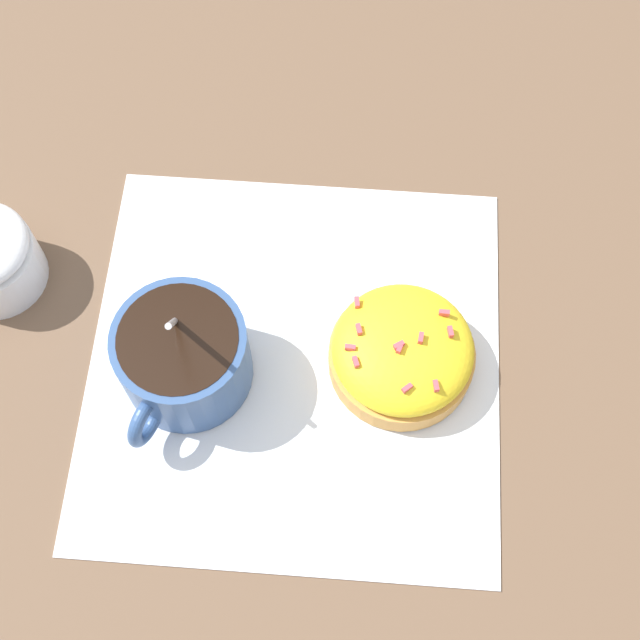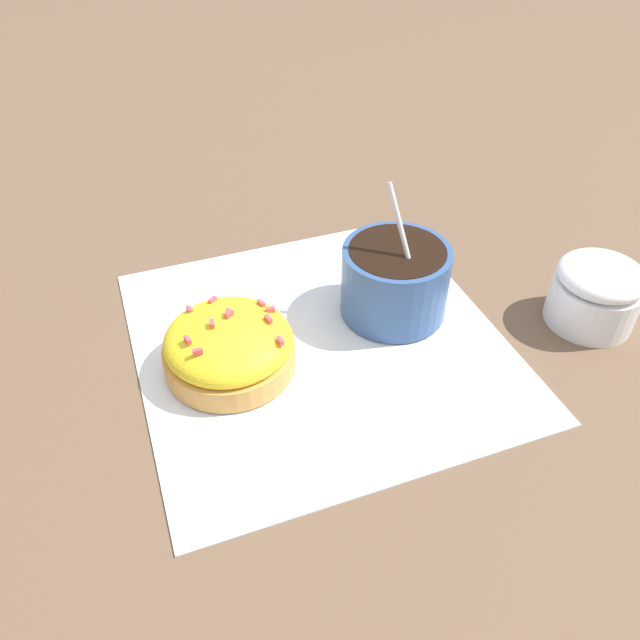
# 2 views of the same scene
# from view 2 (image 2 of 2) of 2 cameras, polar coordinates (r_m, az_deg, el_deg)

# --- Properties ---
(ground_plane) EXTENTS (3.00, 3.00, 0.00)m
(ground_plane) POSITION_cam_2_polar(r_m,az_deg,el_deg) (0.50, -0.09, -2.06)
(ground_plane) COLOR brown
(paper_napkin) EXTENTS (0.30, 0.30, 0.00)m
(paper_napkin) POSITION_cam_2_polar(r_m,az_deg,el_deg) (0.50, -0.09, -1.94)
(paper_napkin) COLOR white
(paper_napkin) RESTS_ON ground_plane
(coffee_cup) EXTENTS (0.09, 0.11, 0.11)m
(coffee_cup) POSITION_cam_2_polar(r_m,az_deg,el_deg) (0.51, 6.86, 3.92)
(coffee_cup) COLOR #335184
(coffee_cup) RESTS_ON paper_napkin
(frosted_pastry) EXTENTS (0.10, 0.10, 0.05)m
(frosted_pastry) POSITION_cam_2_polar(r_m,az_deg,el_deg) (0.47, -8.23, -2.59)
(frosted_pastry) COLOR #D19347
(frosted_pastry) RESTS_ON paper_napkin
(sugar_bowl) EXTENTS (0.07, 0.07, 0.06)m
(sugar_bowl) POSITION_cam_2_polar(r_m,az_deg,el_deg) (0.55, 23.93, 2.37)
(sugar_bowl) COLOR white
(sugar_bowl) RESTS_ON ground_plane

